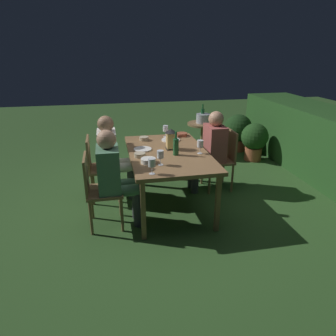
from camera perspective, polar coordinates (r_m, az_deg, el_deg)
ground_plane at (r=4.18m, az=0.00°, el=-6.63°), size 16.00×16.00×0.00m
dining_table at (r=3.90m, az=0.00°, el=2.27°), size 1.61×0.97×0.74m
chair_side_right_a at (r=4.53m, az=10.04°, el=2.07°), size 0.42×0.40×0.87m
person_in_rust at (r=4.42m, az=7.79°, el=3.78°), size 0.38×0.47×1.15m
chair_side_left_b at (r=3.57m, az=-12.78°, el=-3.60°), size 0.42×0.40×0.87m
person_in_green at (r=3.51m, az=-9.80°, el=-1.13°), size 0.38×0.47×1.15m
chair_side_left_a at (r=4.24m, az=-12.69°, el=0.50°), size 0.42×0.40×0.87m
person_in_cream at (r=4.19m, az=-10.19°, el=2.63°), size 0.38×0.47×1.15m
lantern_centerpiece at (r=3.94m, az=0.54°, el=5.58°), size 0.15×0.15×0.27m
green_bottle_on_table at (r=3.73m, az=1.47°, el=4.02°), size 0.07×0.07×0.29m
wine_glass_a at (r=3.80m, az=5.96°, el=4.36°), size 0.08×0.08×0.17m
wine_glass_b at (r=3.16m, az=-3.01°, el=0.86°), size 0.08×0.08×0.17m
wine_glass_c at (r=4.49m, az=-0.46°, el=7.20°), size 0.08×0.08×0.17m
wine_glass_d at (r=3.40m, az=-1.42°, el=2.43°), size 0.08×0.08×0.17m
plate_a at (r=4.35m, az=0.51°, el=5.22°), size 0.26×0.26×0.01m
plate_b at (r=3.96m, az=-4.71°, el=3.48°), size 0.23×0.23×0.01m
bowl_olives at (r=4.36m, az=-4.46°, el=5.47°), size 0.13×0.13×0.05m
bowl_bread at (r=4.58m, az=2.56°, el=6.23°), size 0.16×0.16×0.04m
bowl_salad at (r=3.50m, az=-3.66°, el=1.39°), size 0.17×0.17×0.05m
bowl_dip at (r=3.70m, az=-5.22°, el=2.45°), size 0.14×0.14×0.05m
side_table at (r=5.95m, az=6.38°, el=6.34°), size 0.58×0.58×0.63m
ice_bucket at (r=5.88m, az=6.50°, el=9.19°), size 0.26×0.26×0.34m
potted_plant_by_hedge at (r=6.35m, az=12.79°, el=6.74°), size 0.55×0.55×0.73m
potted_plant_corner at (r=5.86m, az=15.67°, el=5.09°), size 0.49×0.49×0.69m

